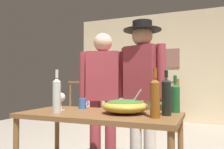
{
  "coord_description": "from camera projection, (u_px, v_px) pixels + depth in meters",
  "views": [
    {
      "loc": [
        0.68,
        -2.64,
        1.03
      ],
      "look_at": [
        -0.2,
        -0.49,
        1.09
      ],
      "focal_mm": 36.61,
      "sensor_mm": 36.0,
      "label": 1
    }
  ],
  "objects": [
    {
      "name": "wine_bottle_amber",
      "position": [
        155.0,
        97.0,
        1.75
      ],
      "size": [
        0.08,
        0.08,
        0.38
      ],
      "color": "brown",
      "rests_on": "serving_table"
    },
    {
      "name": "tv_console",
      "position": [
        158.0,
        114.0,
        5.53
      ],
      "size": [
        0.9,
        0.4,
        0.43
      ],
      "primitive_type": "cube",
      "color": "#38281E",
      "rests_on": "ground_plane"
    },
    {
      "name": "wine_bottle_dark",
      "position": [
        166.0,
        96.0,
        1.87
      ],
      "size": [
        0.08,
        0.08,
        0.37
      ],
      "color": "black",
      "rests_on": "serving_table"
    },
    {
      "name": "salad_bowl",
      "position": [
        125.0,
        106.0,
        1.99
      ],
      "size": [
        0.4,
        0.4,
        0.22
      ],
      "color": "gold",
      "rests_on": "serving_table"
    },
    {
      "name": "serving_table",
      "position": [
        99.0,
        122.0,
        2.03
      ],
      "size": [
        1.41,
        0.68,
        0.75
      ],
      "color": "brown",
      "rests_on": "ground_plane"
    },
    {
      "name": "framed_picture",
      "position": [
        170.0,
        58.0,
        5.73
      ],
      "size": [
        0.46,
        0.03,
        0.47
      ],
      "primitive_type": "cube",
      "color": "#935E55"
    },
    {
      "name": "wine_bottle_green",
      "position": [
        175.0,
        97.0,
        2.05
      ],
      "size": [
        0.08,
        0.08,
        0.33
      ],
      "color": "#1E5628",
      "rests_on": "serving_table"
    },
    {
      "name": "flat_screen_tv",
      "position": [
        157.0,
        94.0,
        5.51
      ],
      "size": [
        0.65,
        0.12,
        0.48
      ],
      "color": "black",
      "rests_on": "tv_console"
    },
    {
      "name": "mug_blue",
      "position": [
        83.0,
        104.0,
        2.32
      ],
      "size": [
        0.11,
        0.07,
        0.11
      ],
      "color": "#3866B2",
      "rests_on": "serving_table"
    },
    {
      "name": "stair_railing",
      "position": [
        136.0,
        99.0,
        4.91
      ],
      "size": [
        2.6,
        0.1,
        1.07
      ],
      "color": "brown",
      "rests_on": "ground_plane"
    },
    {
      "name": "person_standing_left",
      "position": [
        103.0,
        89.0,
        2.68
      ],
      "size": [
        0.54,
        0.32,
        1.59
      ],
      "rotation": [
        0.0,
        0.0,
        3.45
      ],
      "color": "#9E3842",
      "rests_on": "ground_plane"
    },
    {
      "name": "wine_glass",
      "position": [
        61.0,
        98.0,
        2.22
      ],
      "size": [
        0.08,
        0.08,
        0.17
      ],
      "color": "silver",
      "rests_on": "serving_table"
    },
    {
      "name": "back_wall",
      "position": [
        176.0,
        67.0,
        5.73
      ],
      "size": [
        5.25,
        0.1,
        2.75
      ],
      "primitive_type": "cube",
      "color": "beige",
      "rests_on": "ground_plane"
    },
    {
      "name": "wine_bottle_clear",
      "position": [
        57.0,
        95.0,
        2.05
      ],
      "size": [
        0.07,
        0.07,
        0.39
      ],
      "color": "silver",
      "rests_on": "serving_table"
    },
    {
      "name": "person_standing_right",
      "position": [
        142.0,
        83.0,
        2.5
      ],
      "size": [
        0.53,
        0.42,
        1.69
      ],
      "rotation": [
        0.0,
        0.0,
        2.83
      ],
      "color": "beige",
      "rests_on": "ground_plane"
    }
  ]
}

